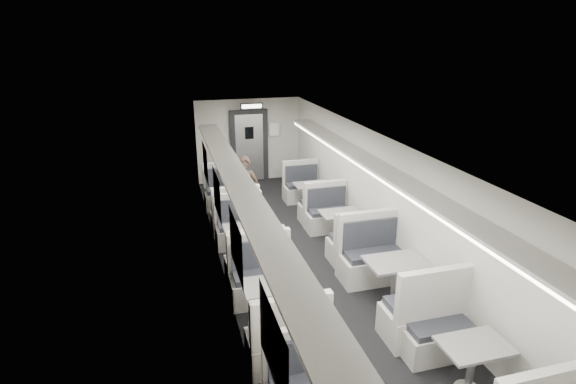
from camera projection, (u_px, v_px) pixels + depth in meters
room at (314, 218)px, 7.58m from camera, size 3.24×12.24×2.64m
booth_left_a at (230, 204)px, 10.50m from camera, size 1.03×2.09×1.12m
booth_left_b at (247, 244)px, 8.54m from camera, size 1.00×2.02×1.08m
booth_left_c at (273, 306)px, 6.57m from camera, size 1.05×2.12×1.13m
booth_right_a at (311, 197)px, 11.01m from camera, size 0.97×1.96×1.05m
booth_right_b at (340, 228)px, 9.25m from camera, size 0.99×2.01×1.07m
booth_right_c at (395, 283)px, 7.12m from camera, size 1.13×2.28×1.22m
booth_right_d at (471, 367)px, 5.39m from camera, size 0.98×1.98×1.06m
passenger at (245, 193)px, 9.91m from camera, size 0.70×0.60×1.64m
window_a at (205, 163)px, 10.25m from camera, size 0.02×1.18×0.84m
window_b at (217, 194)px, 8.25m from camera, size 0.02×1.18×0.84m
window_c at (236, 246)px, 6.25m from camera, size 0.02×1.18×0.84m
window_d at (273, 346)px, 4.25m from camera, size 0.02×1.18×0.84m
luggage_rack_left at (243, 190)px, 6.76m from camera, size 0.46×10.40×0.09m
luggage_rack_right at (393, 177)px, 7.38m from camera, size 0.46×10.40×0.09m
vestibule_door at (249, 146)px, 13.02m from camera, size 1.10×0.13×2.10m
exit_sign at (251, 106)px, 12.17m from camera, size 0.62×0.12×0.16m
wall_notice at (274, 129)px, 13.05m from camera, size 0.32×0.02×0.40m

